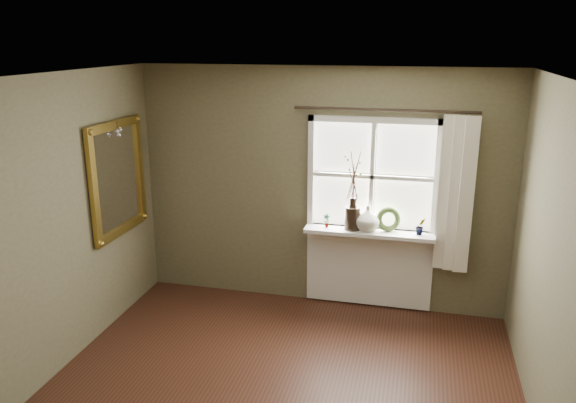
% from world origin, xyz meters
% --- Properties ---
extents(ceiling, '(4.50, 4.50, 0.00)m').
position_xyz_m(ceiling, '(0.00, 0.00, 2.60)').
color(ceiling, silver).
rests_on(ceiling, ground).
extents(wall_back, '(4.00, 0.10, 2.60)m').
position_xyz_m(wall_back, '(0.00, 2.30, 1.30)').
color(wall_back, brown).
rests_on(wall_back, ground).
extents(wall_left, '(0.10, 4.50, 2.60)m').
position_xyz_m(wall_left, '(-2.05, 0.00, 1.30)').
color(wall_left, brown).
rests_on(wall_left, ground).
extents(window_frame, '(1.36, 0.06, 1.24)m').
position_xyz_m(window_frame, '(0.55, 2.23, 1.48)').
color(window_frame, white).
rests_on(window_frame, wall_back).
extents(window_sill, '(1.36, 0.26, 0.04)m').
position_xyz_m(window_sill, '(0.55, 2.12, 0.90)').
color(window_sill, white).
rests_on(window_sill, wall_back).
extents(window_apron, '(1.36, 0.04, 0.88)m').
position_xyz_m(window_apron, '(0.55, 2.23, 0.46)').
color(window_apron, white).
rests_on(window_apron, ground).
extents(dark_jug, '(0.21, 0.21, 0.25)m').
position_xyz_m(dark_jug, '(0.37, 2.12, 1.04)').
color(dark_jug, black).
rests_on(dark_jug, window_sill).
extents(cream_vase, '(0.34, 0.34, 0.27)m').
position_xyz_m(cream_vase, '(0.53, 2.12, 1.06)').
color(cream_vase, beige).
rests_on(cream_vase, window_sill).
extents(wreath, '(0.29, 0.20, 0.27)m').
position_xyz_m(wreath, '(0.74, 2.16, 1.02)').
color(wreath, '#384B21').
rests_on(wreath, window_sill).
extents(potted_plant_left, '(0.08, 0.05, 0.15)m').
position_xyz_m(potted_plant_left, '(0.10, 2.12, 0.99)').
color(potted_plant_left, '#384B21').
rests_on(potted_plant_left, window_sill).
extents(potted_plant_right, '(0.12, 0.11, 0.18)m').
position_xyz_m(potted_plant_right, '(1.07, 2.12, 1.01)').
color(potted_plant_right, '#384B21').
rests_on(potted_plant_right, window_sill).
extents(curtain, '(0.36, 0.12, 1.59)m').
position_xyz_m(curtain, '(1.39, 2.13, 1.37)').
color(curtain, silver).
rests_on(curtain, wall_back).
extents(curtain_rod, '(1.84, 0.03, 0.03)m').
position_xyz_m(curtain_rod, '(0.65, 2.17, 2.18)').
color(curtain_rod, black).
rests_on(curtain_rod, wall_back).
extents(gilt_mirror, '(0.10, 0.99, 1.18)m').
position_xyz_m(gilt_mirror, '(-1.96, 1.49, 1.50)').
color(gilt_mirror, white).
rests_on(gilt_mirror, wall_left).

